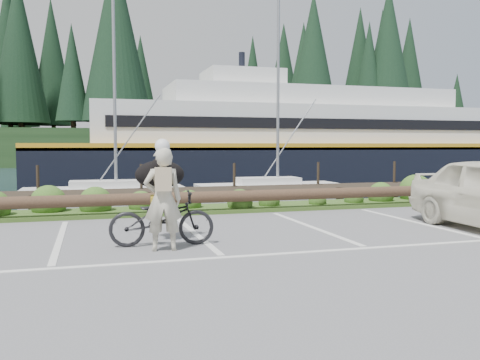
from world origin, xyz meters
name	(u,v)px	position (x,y,z in m)	size (l,w,h in m)	color
ground	(218,253)	(0.00, 0.00, 0.00)	(72.00, 72.00, 0.00)	#5D5D60
harbor_backdrop	(105,156)	(0.39, 78.47, 0.00)	(170.00, 160.00, 30.00)	#18293B
vegetation_strip	(170,210)	(0.00, 5.30, 0.05)	(34.00, 1.60, 0.10)	#3D5B21
log_rail	(174,216)	(0.00, 4.60, 0.00)	(32.00, 0.30, 0.60)	#443021
bicycle	(162,219)	(-0.81, 0.86, 0.49)	(0.64, 1.85, 0.97)	black
cyclist	(163,199)	(-0.85, 0.43, 0.88)	(0.64, 0.42, 1.76)	#B9B49D
dog	(160,175)	(-0.76, 1.45, 1.24)	(0.93, 0.45, 0.54)	black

